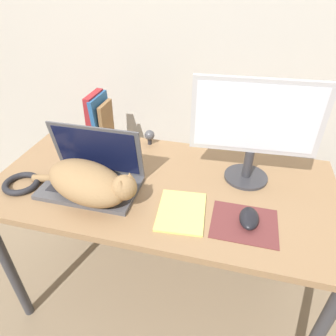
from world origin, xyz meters
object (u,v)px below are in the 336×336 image
object	(u,v)px
cat	(89,182)
cable_coil	(21,183)
book_row	(100,120)
webcam	(150,136)
laptop	(92,176)
external_monitor	(255,126)
computer_mouse	(249,218)
notepad	(181,211)

from	to	relation	value
cat	cable_coil	bearing A→B (deg)	-178.61
cat	book_row	world-z (taller)	book_row
cat	webcam	xyz separation A→B (m)	(0.10, 0.44, -0.02)
laptop	cat	xyz separation A→B (m)	(0.02, -0.07, 0.02)
laptop	cable_coil	distance (m)	0.29
external_monitor	cat	bearing A→B (deg)	-154.71
cat	webcam	size ratio (longest dim) A/B	6.35
book_row	cable_coil	bearing A→B (deg)	-111.43
laptop	computer_mouse	xyz separation A→B (m)	(0.61, -0.06, -0.03)
cat	external_monitor	size ratio (longest dim) A/B	0.98
laptop	book_row	xyz separation A→B (m)	(-0.11, 0.34, 0.07)
laptop	cable_coil	world-z (taller)	laptop
cable_coil	webcam	xyz separation A→B (m)	(0.40, 0.45, 0.03)
notepad	webcam	bearing A→B (deg)	120.00
notepad	external_monitor	bearing A→B (deg)	51.13
book_row	webcam	size ratio (longest dim) A/B	3.35
computer_mouse	notepad	world-z (taller)	computer_mouse
external_monitor	cable_coil	size ratio (longest dim) A/B	3.32
book_row	cable_coil	xyz separation A→B (m)	(-0.16, -0.41, -0.11)
computer_mouse	notepad	size ratio (longest dim) A/B	0.47
book_row	laptop	bearing A→B (deg)	-71.22
external_monitor	webcam	xyz separation A→B (m)	(-0.47, 0.17, -0.19)
book_row	notepad	bearing A→B (deg)	-39.64
book_row	computer_mouse	bearing A→B (deg)	-28.90
laptop	notepad	xyz separation A→B (m)	(0.37, -0.07, -0.04)
external_monitor	book_row	size ratio (longest dim) A/B	1.93
webcam	cat	bearing A→B (deg)	-102.55
book_row	notepad	distance (m)	0.64
notepad	cat	bearing A→B (deg)	-179.89
external_monitor	laptop	bearing A→B (deg)	-161.34
cat	webcam	distance (m)	0.45
laptop	cat	bearing A→B (deg)	-71.28
notepad	webcam	world-z (taller)	webcam
laptop	book_row	world-z (taller)	book_row
cable_coil	notepad	bearing A→B (deg)	0.70
laptop	notepad	size ratio (longest dim) A/B	1.63
laptop	cat	size ratio (longest dim) A/B	0.80
webcam	laptop	bearing A→B (deg)	-108.08
external_monitor	computer_mouse	world-z (taller)	external_monitor
notepad	cable_coil	bearing A→B (deg)	-179.30
external_monitor	notepad	world-z (taller)	external_monitor
laptop	computer_mouse	distance (m)	0.61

